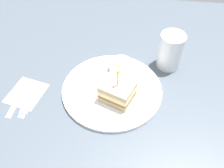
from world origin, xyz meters
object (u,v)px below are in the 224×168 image
at_px(plate, 112,90).
at_px(coleslaw_bowl, 121,65).
at_px(drink_glass, 170,52).
at_px(napkin, 26,93).
at_px(sandwich_half_center, 117,91).
at_px(fork, 27,104).
at_px(knife, 16,101).

xyz_separation_m(plate, coleslaw_bowl, (-0.08, 0.02, 0.03)).
distance_m(drink_glass, napkin, 0.44).
height_order(sandwich_half_center, napkin, sandwich_half_center).
distance_m(sandwich_half_center, coleslaw_bowl, 0.11).
height_order(drink_glass, napkin, drink_glass).
distance_m(sandwich_half_center, fork, 0.25).
distance_m(plate, knife, 0.27).
bearing_deg(knife, drink_glass, 115.57).
relative_size(coleslaw_bowl, drink_glass, 0.62).
bearing_deg(fork, coleslaw_bowl, 122.74).
height_order(plate, sandwich_half_center, sandwich_half_center).
distance_m(plate, napkin, 0.25).
relative_size(coleslaw_bowl, napkin, 0.69).
distance_m(drink_glass, knife, 0.47).
distance_m(plate, sandwich_half_center, 0.05).
height_order(coleslaw_bowl, drink_glass, drink_glass).
bearing_deg(knife, sandwich_half_center, 98.19).
xyz_separation_m(sandwich_half_center, knife, (0.04, -0.28, -0.04)).
relative_size(fork, knife, 0.96).
distance_m(sandwich_half_center, knife, 0.28).
bearing_deg(drink_glass, sandwich_half_center, -41.54).
xyz_separation_m(coleslaw_bowl, drink_glass, (-0.05, 0.15, 0.02)).
bearing_deg(drink_glass, plate, -51.09).
xyz_separation_m(sandwich_half_center, fork, (0.05, -0.25, -0.04)).
bearing_deg(drink_glass, napkin, -67.39).
bearing_deg(sandwich_half_center, drink_glass, 138.46).
distance_m(coleslaw_bowl, knife, 0.32).
height_order(coleslaw_bowl, fork, coleslaw_bowl).
relative_size(drink_glass, fork, 0.93).
relative_size(plate, drink_glass, 2.50).
bearing_deg(napkin, coleslaw_bowl, 114.30).
bearing_deg(plate, knife, -74.67).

